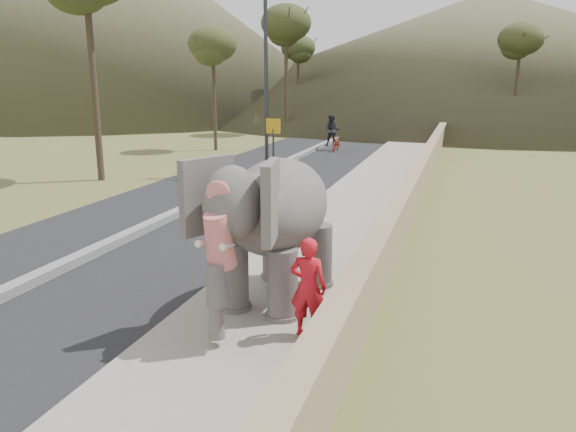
{
  "coord_description": "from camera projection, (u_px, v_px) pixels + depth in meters",
  "views": [
    {
      "loc": [
        3.09,
        -4.11,
        4.1
      ],
      "look_at": [
        0.2,
        5.05,
        1.7
      ],
      "focal_mm": 35.0,
      "sensor_mm": 36.0,
      "label": 1
    }
  ],
  "objects": [
    {
      "name": "median",
      "position": [
        169.0,
        217.0,
        16.38
      ],
      "size": [
        0.35,
        120.0,
        0.22
      ],
      "primitive_type": "cube",
      "color": "black",
      "rests_on": "ground"
    },
    {
      "name": "parapet",
      "position": [
        400.0,
        219.0,
        14.33
      ],
      "size": [
        0.3,
        120.0,
        1.1
      ],
      "primitive_type": "cube",
      "color": "tan",
      "rests_on": "ground"
    },
    {
      "name": "signboard",
      "position": [
        273.0,
        137.0,
        23.19
      ],
      "size": [
        0.6,
        0.08,
        2.4
      ],
      "color": "#2D2D33",
      "rests_on": "ground"
    },
    {
      "name": "hill_far",
      "position": [
        489.0,
        51.0,
        67.31
      ],
      "size": [
        80.0,
        80.0,
        14.0
      ],
      "primitive_type": "cone",
      "color": "brown",
      "rests_on": "ground"
    },
    {
      "name": "road",
      "position": [
        170.0,
        220.0,
        16.4
      ],
      "size": [
        7.0,
        120.0,
        0.03
      ],
      "primitive_type": "cube",
      "color": "black",
      "rests_on": "ground"
    },
    {
      "name": "lamppost",
      "position": [
        273.0,
        57.0,
        22.99
      ],
      "size": [
        1.76,
        0.36,
        8.0
      ],
      "color": "#313236",
      "rests_on": "ground"
    },
    {
      "name": "trees",
      "position": [
        457.0,
        77.0,
        30.41
      ],
      "size": [
        47.78,
        40.91,
        9.57
      ],
      "color": "#473828",
      "rests_on": "ground"
    },
    {
      "name": "walkway",
      "position": [
        337.0,
        232.0,
        14.93
      ],
      "size": [
        3.0,
        120.0,
        0.15
      ],
      "primitive_type": "cube",
      "color": "#9E9687",
      "rests_on": "ground"
    },
    {
      "name": "hill_left",
      "position": [
        104.0,
        15.0,
        65.02
      ],
      "size": [
        60.0,
        60.0,
        22.0
      ],
      "primitive_type": "cone",
      "color": "brown",
      "rests_on": "ground"
    },
    {
      "name": "elephant_and_man",
      "position": [
        279.0,
        227.0,
        10.03
      ],
      "size": [
        2.38,
        3.89,
        2.68
      ],
      "color": "slate",
      "rests_on": "ground"
    },
    {
      "name": "motorcyclist",
      "position": [
        334.0,
        136.0,
        31.45
      ],
      "size": [
        1.05,
        1.72,
        2.03
      ],
      "color": "maroon",
      "rests_on": "ground"
    }
  ]
}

